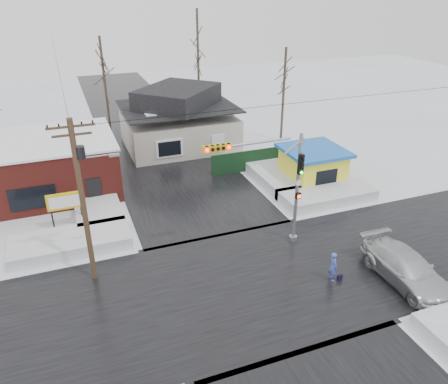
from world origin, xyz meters
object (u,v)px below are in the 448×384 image
object	(u,v)px
car	(406,269)
pedestrian	(333,267)
traffic_signal	(274,178)
marquee_sign	(65,202)
kiosk	(313,166)
utility_pole	(83,194)

from	to	relation	value
car	pedestrian	bearing A→B (deg)	157.36
pedestrian	traffic_signal	bearing A→B (deg)	26.02
pedestrian	car	bearing A→B (deg)	-107.04
marquee_sign	car	xyz separation A→B (m)	(16.58, -12.28, -1.08)
traffic_signal	kiosk	world-z (taller)	traffic_signal
utility_pole	pedestrian	bearing A→B (deg)	-21.85
car	traffic_signal	bearing A→B (deg)	131.98
traffic_signal	utility_pole	xyz separation A→B (m)	(-10.36, 0.53, 0.57)
kiosk	traffic_signal	bearing A→B (deg)	-135.16
utility_pole	kiosk	xyz separation A→B (m)	(17.43, 6.49, -3.65)
traffic_signal	kiosk	bearing A→B (deg)	44.84
traffic_signal	utility_pole	size ratio (longest dim) A/B	0.78
pedestrian	utility_pole	bearing A→B (deg)	73.93
traffic_signal	kiosk	xyz separation A→B (m)	(7.07, 7.03, -3.08)
marquee_sign	kiosk	bearing A→B (deg)	1.55
traffic_signal	pedestrian	distance (m)	5.83
traffic_signal	car	size ratio (longest dim) A/B	1.21
traffic_signal	marquee_sign	world-z (taller)	traffic_signal
traffic_signal	utility_pole	bearing A→B (deg)	177.05
kiosk	pedestrian	world-z (taller)	kiosk
traffic_signal	marquee_sign	xyz separation A→B (m)	(-11.43, 6.53, -2.62)
traffic_signal	car	bearing A→B (deg)	-48.21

